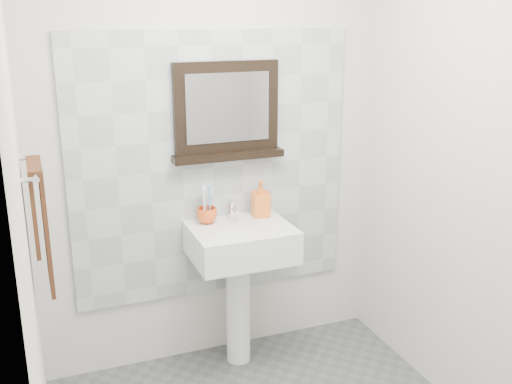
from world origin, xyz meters
TOP-DOWN VIEW (x-y plane):
  - back_wall at (0.00, 1.10)m, footprint 2.00×0.01m
  - front_wall at (0.00, -1.10)m, footprint 2.00×0.01m
  - left_wall at (-1.00, 0.00)m, footprint 0.01×2.20m
  - right_wall at (1.00, 0.00)m, footprint 0.01×2.20m
  - splashback at (0.00, 1.09)m, footprint 1.60×0.02m
  - pedestal_sink at (0.08, 0.87)m, footprint 0.55×0.44m
  - toothbrush_cup at (-0.07, 0.99)m, footprint 0.13×0.13m
  - toothbrushes at (-0.07, 0.99)m, footprint 0.05×0.04m
  - soap_dispenser at (0.25, 0.99)m, footprint 0.10×0.11m
  - framed_mirror at (0.08, 1.06)m, footprint 0.63×0.11m
  - towel_bar at (-0.95, 0.51)m, footprint 0.07×0.40m
  - hand_towel at (-0.94, 0.51)m, footprint 0.06×0.30m

SIDE VIEW (x-z plane):
  - pedestal_sink at x=0.08m, z-range 0.20..1.16m
  - toothbrush_cup at x=-0.07m, z-range 0.86..0.95m
  - soap_dispenser at x=0.25m, z-range 0.86..1.07m
  - toothbrushes at x=-0.07m, z-range 0.88..1.09m
  - splashback at x=0.00m, z-range 0.40..1.90m
  - hand_towel at x=-0.94m, z-range 0.89..1.44m
  - back_wall at x=0.00m, z-range 0.00..2.50m
  - front_wall at x=0.00m, z-range 0.00..2.50m
  - left_wall at x=-1.00m, z-range 0.00..2.50m
  - right_wall at x=1.00m, z-range 0.00..2.50m
  - towel_bar at x=-0.95m, z-range 1.36..1.39m
  - framed_mirror at x=0.08m, z-range 1.19..1.72m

